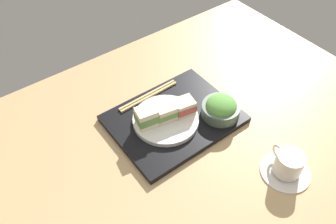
% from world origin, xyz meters
% --- Properties ---
extents(ground_plane, '(1.40, 1.00, 0.03)m').
position_xyz_m(ground_plane, '(0.00, 0.00, -0.01)').
color(ground_plane, tan).
extents(serving_tray, '(0.39, 0.30, 0.02)m').
position_xyz_m(serving_tray, '(0.01, -0.06, 0.01)').
color(serving_tray, black).
rests_on(serving_tray, ground_plane).
extents(sandwich_plate, '(0.21, 0.21, 0.02)m').
position_xyz_m(sandwich_plate, '(0.04, -0.06, 0.03)').
color(sandwich_plate, silver).
rests_on(sandwich_plate, serving_tray).
extents(sandwich_near, '(0.07, 0.06, 0.05)m').
position_xyz_m(sandwich_near, '(-0.02, -0.05, 0.06)').
color(sandwich_near, beige).
rests_on(sandwich_near, sandwich_plate).
extents(sandwich_middle, '(0.07, 0.06, 0.05)m').
position_xyz_m(sandwich_middle, '(0.04, -0.06, 0.06)').
color(sandwich_middle, beige).
rests_on(sandwich_middle, sandwich_plate).
extents(sandwich_far, '(0.07, 0.06, 0.06)m').
position_xyz_m(sandwich_far, '(0.10, -0.07, 0.07)').
color(sandwich_far, '#EFE5C1').
rests_on(sandwich_far, sandwich_plate).
extents(salad_bowl, '(0.12, 0.12, 0.07)m').
position_xyz_m(salad_bowl, '(-0.12, 0.02, 0.05)').
color(salad_bowl, '#4C6051').
rests_on(salad_bowl, serving_tray).
extents(chopsticks_pair, '(0.23, 0.02, 0.01)m').
position_xyz_m(chopsticks_pair, '(0.02, -0.18, 0.02)').
color(chopsticks_pair, tan).
rests_on(chopsticks_pair, serving_tray).
extents(coffee_cup, '(0.14, 0.14, 0.08)m').
position_xyz_m(coffee_cup, '(-0.13, 0.28, 0.03)').
color(coffee_cup, silver).
rests_on(coffee_cup, ground_plane).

